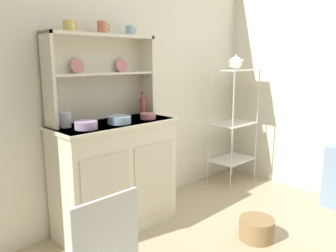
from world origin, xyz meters
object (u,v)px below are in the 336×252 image
Objects in this scene: bowl_mixing_large at (86,125)px; porcelain_teapot at (236,63)px; bakers_rack at (234,117)px; floor_basket at (257,229)px; jam_bottle at (143,106)px; cup_gold_0 at (69,26)px; hutch_shelf_unit at (100,71)px; utensil_jar at (65,119)px; hutch_cabinet at (116,175)px.

porcelain_teapot is at bearing 0.14° from bowl_mixing_large.
bakers_rack is at bearing 0.00° from porcelain_teapot.
floor_basket is 1.30× the size of jam_bottle.
hutch_shelf_unit is at bearing 8.52° from cup_gold_0.
bakers_rack is at bearing -6.05° from cup_gold_0.
utensil_jar is at bearing 175.57° from bakers_rack.
hutch_cabinet is 1.19m from floor_basket.
cup_gold_0 is 0.66m from utensil_jar.
jam_bottle is at bearing -3.23° from cup_gold_0.
hutch_cabinet is 4.40× the size of porcelain_teapot.
hutch_shelf_unit reaches higher than jam_bottle.
bakers_rack is 6.12× the size of jam_bottle.
jam_bottle is (-0.30, 0.99, 0.89)m from floor_basket.
bowl_mixing_large is 0.72× the size of porcelain_teapot.
floor_basket is 1.52m from bowl_mixing_large.
jam_bottle is 0.88× the size of utensil_jar.
hutch_shelf_unit is 0.50m from utensil_jar.
hutch_cabinet is 4.21× the size of utensil_jar.
bakers_rack is 1.38m from floor_basket.
cup_gold_0 reaches higher than jam_bottle.
bakers_rack reaches higher than jam_bottle.
bowl_mixing_large is at bearing -179.86° from bakers_rack.
bowl_mixing_large is 0.17m from utensil_jar.
hutch_shelf_unit is at bearing 13.01° from utensil_jar.
utensil_jar is at bearing 167.93° from hutch_cabinet.
hutch_cabinet is 0.64m from jam_bottle.
bakers_rack is 0.58m from porcelain_teapot.
bakers_rack is 2.01m from cup_gold_0.
porcelain_teapot reaches higher than jam_bottle.
hutch_shelf_unit is (0.00, 0.16, 0.83)m from hutch_cabinet.
bakers_rack is 13.08× the size of cup_gold_0.
utensil_jar is at bearing 116.82° from bowl_mixing_large.
cup_gold_0 is 1.83m from porcelain_teapot.
utensil_jar is at bearing 136.35° from floor_basket.
hutch_shelf_unit is 5.71× the size of bowl_mixing_large.
bakers_rack reaches higher than floor_basket.
cup_gold_0 is (-0.94, 1.03, 1.52)m from floor_basket.
cup_gold_0 is 0.43× the size of porcelain_teapot.
utensil_jar reaches higher than jam_bottle.
hutch_shelf_unit is at bearing 121.95° from floor_basket.
bakers_rack is at bearing -2.57° from hutch_cabinet.
utensil_jar is (-0.08, 0.15, 0.03)m from bowl_mixing_large.
utensil_jar is (-0.37, 0.08, 0.49)m from hutch_cabinet.
cup_gold_0 is at bearing 132.34° from floor_basket.
porcelain_teapot is (0.86, 0.84, 1.25)m from floor_basket.
hutch_cabinet is 0.84m from hutch_shelf_unit.
utensil_jar is at bearing 175.57° from porcelain_teapot.
hutch_shelf_unit is 0.49m from jam_bottle.
utensil_jar is at bearing -155.19° from cup_gold_0.
hutch_shelf_unit is at bearing 168.20° from jam_bottle.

